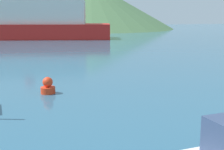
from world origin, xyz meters
name	(u,v)px	position (x,y,z in m)	size (l,w,h in m)	color
ferry_distant	(27,22)	(-3.07, 56.78, 3.01)	(30.61, 13.93, 8.46)	red
buoy_marker	(48,87)	(-2.64, 15.59, 0.40)	(0.84, 0.84, 0.96)	red
hill_central	(91,5)	(16.23, 92.38, 6.92)	(49.92, 49.92, 13.84)	#476B42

